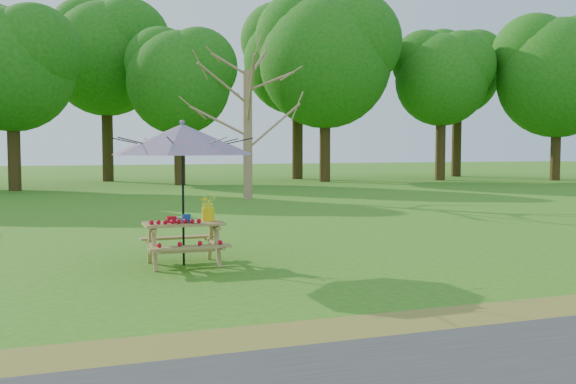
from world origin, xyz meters
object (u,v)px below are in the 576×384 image
object	(u,v)px
patio_umbrella	(182,139)
flower_bucket	(208,206)
bare_tree	(247,17)
picnic_table	(184,244)

from	to	relation	value
patio_umbrella	flower_bucket	bearing A→B (deg)	11.74
bare_tree	picnic_table	xyz separation A→B (m)	(-4.43, -12.00, -6.02)
bare_tree	picnic_table	world-z (taller)	bare_tree
picnic_table	patio_umbrella	xyz separation A→B (m)	(0.00, 0.00, 1.62)
picnic_table	flower_bucket	distance (m)	0.72
picnic_table	patio_umbrella	distance (m)	1.62
picnic_table	patio_umbrella	world-z (taller)	patio_umbrella
bare_tree	patio_umbrella	world-z (taller)	bare_tree
patio_umbrella	flower_bucket	distance (m)	1.12
picnic_table	patio_umbrella	size ratio (longest dim) A/B	0.46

